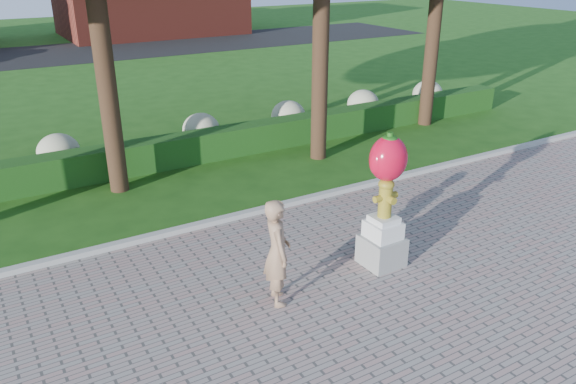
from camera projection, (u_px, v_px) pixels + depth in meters
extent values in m
plane|color=#1D4B12|center=(324.00, 280.00, 9.97)|extent=(100.00, 100.00, 0.00)
cube|color=#ADADA5|center=(248.00, 214.00, 12.31)|extent=(40.00, 0.18, 0.15)
cube|color=#1C4513|center=(182.00, 150.00, 15.35)|extent=(24.00, 0.70, 0.80)
ellipsoid|color=tan|center=(59.00, 152.00, 14.68)|extent=(1.10, 1.10, 0.99)
ellipsoid|color=tan|center=(201.00, 130.00, 16.55)|extent=(1.10, 1.10, 0.99)
ellipsoid|color=tan|center=(288.00, 116.00, 17.96)|extent=(1.10, 1.10, 0.99)
ellipsoid|color=tan|center=(363.00, 104.00, 19.36)|extent=(1.10, 1.10, 0.99)
ellipsoid|color=tan|center=(428.00, 94.00, 20.77)|extent=(1.10, 1.10, 0.99)
cube|color=black|center=(51.00, 54.00, 32.12)|extent=(50.00, 8.00, 0.02)
cylinder|color=black|center=(104.00, 63.00, 12.57)|extent=(0.44, 0.44, 6.16)
cylinder|color=black|center=(321.00, 25.00, 14.53)|extent=(0.44, 0.44, 7.28)
cylinder|color=black|center=(433.00, 35.00, 17.94)|extent=(0.44, 0.44, 5.88)
cube|color=gray|center=(381.00, 250.00, 10.31)|extent=(0.70, 0.70, 0.55)
cube|color=silver|center=(383.00, 230.00, 10.14)|extent=(0.56, 0.56, 0.31)
cube|color=silver|center=(384.00, 219.00, 10.05)|extent=(0.45, 0.45, 0.11)
cylinder|color=olive|center=(385.00, 200.00, 9.91)|extent=(0.24, 0.24, 0.62)
ellipsoid|color=olive|center=(386.00, 184.00, 9.79)|extent=(0.29, 0.29, 0.20)
cylinder|color=olive|center=(378.00, 199.00, 9.80)|extent=(0.13, 0.12, 0.12)
cylinder|color=olive|center=(393.00, 195.00, 9.97)|extent=(0.13, 0.12, 0.12)
cylinder|color=olive|center=(392.00, 200.00, 9.75)|extent=(0.13, 0.13, 0.13)
cylinder|color=olive|center=(387.00, 180.00, 9.75)|extent=(0.09, 0.09, 0.06)
ellipsoid|color=red|center=(388.00, 159.00, 9.60)|extent=(0.69, 0.62, 0.80)
ellipsoid|color=red|center=(379.00, 162.00, 9.52)|extent=(0.34, 0.34, 0.51)
ellipsoid|color=red|center=(397.00, 158.00, 9.70)|extent=(0.34, 0.34, 0.51)
cylinder|color=#1D5914|center=(390.00, 136.00, 9.45)|extent=(0.11, 0.11, 0.13)
ellipsoid|color=#1D5914|center=(390.00, 138.00, 9.46)|extent=(0.27, 0.27, 0.09)
imported|color=#9D7759|center=(277.00, 252.00, 8.96)|extent=(0.60, 0.76, 1.82)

